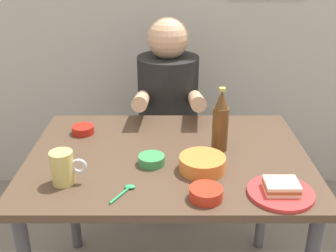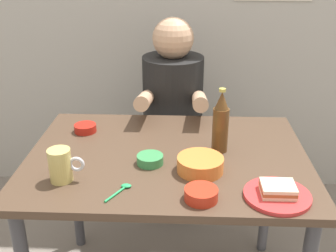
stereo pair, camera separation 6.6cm
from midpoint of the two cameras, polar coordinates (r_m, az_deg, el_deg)
dining_table at (r=1.68m, az=1.06°, el=-6.75°), size 1.10×0.80×0.74m
stool at (r=2.37m, az=1.52°, el=-5.16°), size 0.34×0.34×0.45m
person_seated at (r=2.19m, az=1.63°, el=4.26°), size 0.33×0.56×0.72m
plate_orange at (r=1.43m, az=16.13°, el=-9.22°), size 0.22×0.22×0.01m
sandwich at (r=1.41m, az=16.24°, el=-8.36°), size 0.11×0.09×0.04m
beer_mug at (r=1.47m, az=-13.31°, el=-5.30°), size 0.13×0.08×0.12m
beer_bottle at (r=1.63m, az=8.42°, el=0.35°), size 0.06×0.06×0.26m
sambal_bowl_red at (r=1.85m, az=-10.34°, el=-0.25°), size 0.10×0.10×0.03m
soup_bowl_orange at (r=1.51m, az=5.73°, el=-5.21°), size 0.17×0.17×0.05m
dip_bowl_green at (r=1.56m, az=-1.28°, el=-4.60°), size 0.10×0.10×0.03m
sauce_bowl_chili at (r=1.36m, az=6.00°, el=-9.30°), size 0.11×0.11×0.04m
spoon at (r=1.41m, az=-5.01°, el=-8.67°), size 0.08×0.11×0.01m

